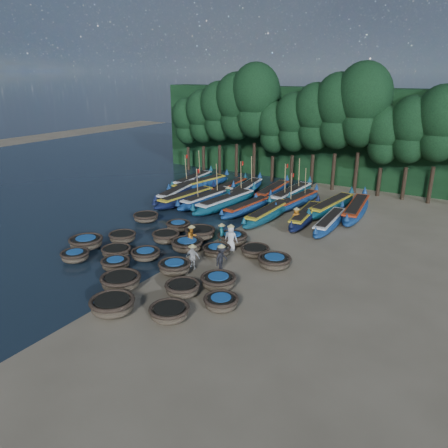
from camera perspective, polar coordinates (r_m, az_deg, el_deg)
The scene contains 61 objects.
ground at distance 30.46m, azimuth -2.71°, elevation -3.06°, with size 120.00×120.00×0.00m, color #7E735C.
foliage_wall at distance 49.75m, azimuth 13.03°, elevation 11.23°, with size 40.00×3.00×10.00m, color black.
coracle_3 at distance 23.00m, azimuth -14.37°, elevation -10.21°, with size 2.33×2.33×0.85m.
coracle_4 at distance 22.02m, azimuth -7.15°, elevation -11.37°, with size 2.31×2.31×0.71m.
coracle_5 at distance 29.67m, azimuth -18.87°, elevation -3.94°, with size 1.86×1.86×0.69m.
coracle_6 at distance 27.77m, azimuth -13.97°, elevation -5.03°, with size 1.97×1.97×0.70m.
coracle_7 at distance 25.29m, azimuth -13.34°, elevation -7.30°, with size 2.41×2.41×0.85m.
coracle_8 at distance 24.07m, azimuth -5.44°, elevation -8.38°, with size 2.09×2.09×0.76m.
coracle_9 at distance 22.68m, azimuth -0.39°, elevation -10.19°, with size 1.82×1.82×0.72m.
coracle_10 at distance 31.53m, azimuth -17.57°, elevation -2.29°, with size 2.33×2.33×0.80m.
coracle_11 at distance 29.66m, azimuth -13.88°, elevation -3.48°, with size 2.31×2.31×0.66m.
coracle_12 at distance 28.86m, azimuth -10.19°, elevation -3.88°, with size 2.12×2.12×0.64m.
coracle_13 at distance 26.58m, azimuth -6.47°, elevation -5.60°, with size 2.15×2.15×0.77m.
coracle_14 at distance 24.70m, azimuth -0.73°, elevation -7.48°, with size 2.04×2.04×0.78m.
coracle_15 at distance 32.02m, azimuth -13.12°, elevation -1.65°, with size 1.96×1.96×0.72m.
coracle_16 at distance 31.33m, azimuth -7.60°, elevation -1.67°, with size 2.05×2.05×0.80m.
coracle_17 at distance 29.80m, azimuth -4.83°, elevation -2.71°, with size 2.50×2.50×0.78m.
coracle_18 at distance 28.98m, azimuth -0.96°, elevation -3.43°, with size 2.33×2.33×0.66m.
coracle_19 at distance 27.35m, azimuth 6.58°, elevation -4.87°, with size 2.29×2.29×0.77m.
coracle_20 at distance 36.02m, azimuth -10.17°, elevation 0.88°, with size 2.51×2.51×0.67m.
coracle_21 at distance 33.55m, azimuth -6.00°, elevation -0.24°, with size 1.92×1.92×0.72m.
coracle_22 at distance 31.82m, azimuth -3.16°, elevation -1.16°, with size 2.38×2.38×0.82m.
coracle_23 at distance 30.71m, azimuth 1.10°, elevation -1.90°, with size 2.24×2.24×0.82m.
coracle_24 at distance 28.94m, azimuth 4.06°, elevation -3.51°, with size 2.28×2.28×0.67m.
long_boat_1 at distance 42.28m, azimuth -6.01°, elevation 4.13°, with size 2.86×8.62×1.54m.
long_boat_2 at distance 40.47m, azimuth -4.95°, elevation 3.44°, with size 2.34×8.41×1.49m.
long_boat_3 at distance 40.09m, azimuth -2.13°, elevation 3.36°, with size 2.19×8.50×3.62m.
long_boat_4 at distance 38.84m, azimuth 0.25°, elevation 2.90°, with size 2.63×9.06×1.61m.
long_boat_5 at distance 37.74m, azimuth 3.13°, elevation 2.22°, with size 2.15×7.62×1.35m.
long_boat_6 at distance 36.04m, azimuth 5.82°, elevation 1.40°, with size 1.63×8.41×1.48m.
long_boat_7 at distance 35.89m, azimuth 10.60°, elevation 1.05°, with size 2.20×8.03×1.42m.
long_boat_8 at distance 34.89m, azimuth 13.64°, elevation 0.25°, with size 1.73×7.68×1.35m.
long_boat_9 at distance 47.01m, azimuth -4.06°, elevation 5.71°, with size 2.17×8.42×3.59m.
long_boat_10 at distance 45.13m, azimuth -3.17°, elevation 5.19°, with size 2.98×8.79×1.57m.
long_boat_11 at distance 44.20m, azimuth 0.69°, elevation 4.81°, with size 1.69×7.69×1.35m.
long_boat_12 at distance 43.20m, azimuth 2.86°, elevation 4.54°, with size 2.68×8.61×3.69m.
long_boat_13 at distance 42.81m, azimuth 6.35°, elevation 4.26°, with size 1.93×8.25×1.45m.
long_boat_14 at distance 41.83m, azimuth 8.75°, elevation 3.87°, with size 1.91×9.00×3.83m.
long_boat_15 at distance 40.02m, azimuth 9.56°, elevation 3.01°, with size 2.16×7.87×3.36m.
long_boat_16 at distance 38.89m, azimuth 13.85°, elevation 2.31°, with size 2.50×8.74×1.55m.
long_boat_17 at distance 38.38m, azimuth 16.86°, elevation 1.85°, with size 2.56×9.06×1.60m.
fisherman_0 at distance 29.56m, azimuth 0.90°, elevation -1.77°, with size 1.01×0.81×2.01m.
fisherman_1 at distance 30.39m, azimuth -0.29°, elevation -1.27°, with size 0.52×0.64×1.77m.
fisherman_2 at distance 30.12m, azimuth -4.22°, elevation -1.62°, with size 0.80×0.91×1.79m.
fisherman_3 at distance 26.57m, azimuth -0.33°, elevation -4.44°, with size 0.67×1.11×1.89m.
fisherman_4 at distance 26.89m, azimuth -4.11°, elevation -4.24°, with size 0.98×0.56×1.78m.
fisherman_5 at distance 40.30m, azimuth 0.53°, elevation 3.80°, with size 1.17×1.43×1.73m.
fisherman_6 at distance 34.61m, azimuth 9.40°, elevation 0.94°, with size 0.87×0.84×1.71m.
tree_0 at distance 54.05m, azimuth -4.82°, elevation 13.29°, with size 3.68×3.68×8.68m.
tree_1 at distance 52.65m, azimuth -2.77°, elevation 13.91°, with size 4.09×4.09×9.65m.
tree_2 at distance 51.32m, azimuth -0.60°, elevation 14.55°, with size 4.51×4.51×10.63m.
tree_3 at distance 50.07m, azimuth 1.70°, elevation 15.20°, with size 4.92×4.92×11.60m.
tree_4 at distance 48.91m, azimuth 4.12°, elevation 15.85°, with size 5.34×5.34×12.58m.
tree_5 at distance 48.11m, azimuth 6.52°, elevation 12.49°, with size 3.68×3.68×8.68m.
tree_6 at distance 47.10m, azimuth 9.13°, elevation 13.06°, with size 4.09×4.09×9.65m.
tree_7 at distance 46.18m, azimuth 11.87°, elevation 13.62°, with size 4.51×4.51×10.63m.
tree_8 at distance 45.38m, azimuth 14.73°, elevation 14.17°, with size 4.92×4.92×11.60m.
tree_9 at distance 44.69m, azimuth 17.69°, elevation 14.71°, with size 5.34×5.34×12.58m.
tree_10 at distance 44.42m, azimuth 20.24°, elevation 10.89°, with size 3.68×3.68×8.68m.
tree_11 at distance 43.92m, azimuth 23.31°, elevation 11.33°, with size 4.09×4.09×9.65m.
tree_12 at distance 43.55m, azimuth 26.45°, elevation 11.74°, with size 4.51×4.51×10.63m.
Camera 1 is at (16.12, -23.10, 11.59)m, focal length 35.00 mm.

